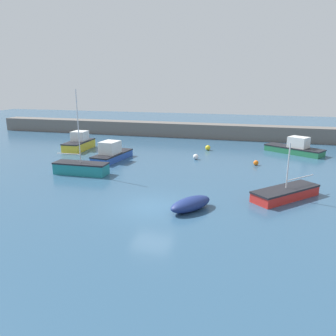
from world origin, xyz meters
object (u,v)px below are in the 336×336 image
Objects in this scene: mooring_buoy_orange at (256,163)px; mooring_buoy_white at (196,157)px; motorboat_grey_hull at (295,148)px; rowboat_white_midwater at (191,204)px; motorboat_with_cabin at (79,143)px; mooring_buoy_yellow at (208,148)px; sailboat_short_mast at (286,193)px; sailboat_tall_mast at (81,168)px; cabin_cruiser_white at (112,153)px.

mooring_buoy_white is at bearing 171.60° from mooring_buoy_orange.
motorboat_grey_hull is 1.92× the size of rowboat_white_midwater.
motorboat_with_cabin is 1.44× the size of rowboat_white_midwater.
motorboat_grey_hull is at bearing 58.13° from mooring_buoy_orange.
mooring_buoy_yellow is at bearing 36.73° from motorboat_grey_hull.
motorboat_grey_hull is at bearing 29.51° from mooring_buoy_white.
mooring_buoy_orange is 0.87× the size of mooring_buoy_white.
sailboat_short_mast is at bearing -62.83° from mooring_buoy_yellow.
sailboat_tall_mast is at bearing -153.99° from mooring_buoy_orange.
cabin_cruiser_white is at bearing 56.25° from motorboat_grey_hull.
mooring_buoy_yellow is (14.08, 3.41, -0.47)m from motorboat_with_cabin.
mooring_buoy_orange is at bearing 81.05° from motorboat_with_cabin.
motorboat_grey_hull is 1.30× the size of sailboat_short_mast.
motorboat_grey_hull is 1.17× the size of cabin_cruiser_white.
sailboat_short_mast reaches higher than cabin_cruiser_white.
motorboat_with_cabin is 0.75× the size of motorboat_grey_hull.
sailboat_tall_mast is 2.15× the size of rowboat_white_midwater.
motorboat_grey_hull is 9.28m from mooring_buoy_yellow.
motorboat_with_cabin is (-5.34, 9.00, 0.23)m from sailboat_tall_mast.
mooring_buoy_orange is (19.36, -2.16, -0.52)m from motorboat_with_cabin.
sailboat_short_mast is at bearing -50.55° from mooring_buoy_white.
mooring_buoy_white is (7.88, 2.49, -0.41)m from cabin_cruiser_white.
rowboat_white_midwater is 5.67× the size of mooring_buoy_yellow.
cabin_cruiser_white is (-17.61, -7.99, 0.07)m from motorboat_grey_hull.
rowboat_white_midwater is at bearing -106.64° from mooring_buoy_orange.
sailboat_tall_mast reaches higher than motorboat_grey_hull.
sailboat_tall_mast is 15.60m from mooring_buoy_orange.
sailboat_short_mast is (16.00, -1.73, -0.15)m from sailboat_tall_mast.
motorboat_with_cabin is 8.66× the size of mooring_buoy_white.
sailboat_tall_mast is at bearing -125.15° from mooring_buoy_yellow.
motorboat_with_cabin is 21.30m from rowboat_white_midwater.
motorboat_grey_hull is at bearing 4.90° from mooring_buoy_yellow.
cabin_cruiser_white is at bearing -173.18° from mooring_buoy_orange.
sailboat_tall_mast reaches higher than rowboat_white_midwater.
motorboat_with_cabin is at bearing 119.61° from sailboat_tall_mast.
sailboat_tall_mast is 5.22m from cabin_cruiser_white.
sailboat_tall_mast is at bearing -136.97° from mooring_buoy_white.
sailboat_tall_mast is 1.12× the size of motorboat_grey_hull.
mooring_buoy_white is 4.74m from mooring_buoy_yellow.
cabin_cruiser_white is 17.10m from sailboat_short_mast.
cabin_cruiser_white is at bearing -70.73° from sailboat_short_mast.
cabin_cruiser_white reaches higher than rowboat_white_midwater.
mooring_buoy_yellow is at bearing 53.78° from sailboat_tall_mast.
motorboat_with_cabin is 13.65m from mooring_buoy_white.
sailboat_short_mast is at bearing -107.34° from cabin_cruiser_white.
mooring_buoy_yellow is (-9.24, -0.79, -0.33)m from motorboat_grey_hull.
motorboat_with_cabin is at bearing -98.58° from rowboat_white_midwater.
cabin_cruiser_white is at bearing 53.78° from motorboat_with_cabin.
motorboat_grey_hull is at bearing -168.38° from rowboat_white_midwater.
mooring_buoy_white is (8.24, 7.69, -0.25)m from sailboat_tall_mast.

